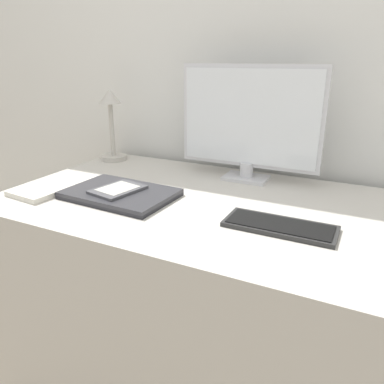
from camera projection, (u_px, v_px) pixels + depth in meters
wall_back at (269, 52)px, 1.39m from camera, size 3.60×0.05×2.40m
desk at (217, 304)px, 1.29m from camera, size 1.41×0.76×0.75m
monitor at (249, 122)px, 1.32m from camera, size 0.52×0.11×0.41m
keyboard at (280, 226)px, 0.99m from camera, size 0.29×0.12×0.01m
laptop at (120, 194)px, 1.21m from camera, size 0.35×0.24×0.02m
ereader at (118, 189)px, 1.20m from camera, size 0.15×0.18×0.01m
desk_lamp at (111, 118)px, 1.60m from camera, size 0.11×0.11×0.30m
notebook at (54, 186)px, 1.29m from camera, size 0.18×0.29×0.02m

